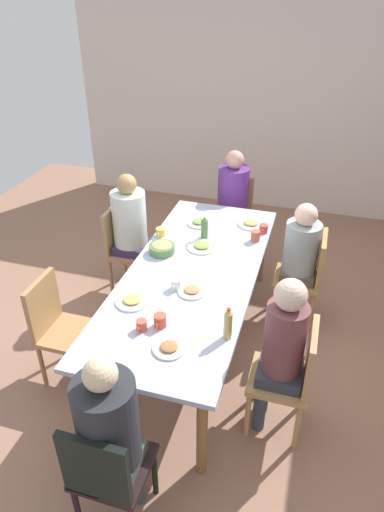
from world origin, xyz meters
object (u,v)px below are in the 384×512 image
Objects in this scene: chair_4 at (307,274)px; person_0 at (282,345)px; person_3 at (233,196)px; plate_5 at (192,291)px; person_5 at (131,224)px; cup_0 at (263,229)px; bottle_0 at (228,324)px; cup_2 at (141,325)px; chair_1 at (107,472)px; bowl_0 at (162,248)px; chair_0 at (292,374)px; chair_2 at (58,325)px; plate_4 at (169,348)px; cup_4 at (161,232)px; plate_3 at (199,223)px; bottle_1 at (204,228)px; chair_3 at (233,213)px; plate_2 at (251,224)px; person_1 at (109,429)px; cup_1 at (160,321)px; dining_table at (192,279)px; plate_1 at (202,246)px; cup_5 at (176,284)px; chair_5 at (124,245)px; plate_0 at (132,301)px; cup_3 at (255,236)px.

person_0 is at bearing -4.20° from chair_4.
plate_5 is at bearing 2.46° from person_3.
cup_0 is at bearing 98.20° from person_5.
cup_2 is at bearing -80.92° from bottle_0.
bowl_0 is at bearing -169.81° from chair_1.
chair_0 is 1.77m from chair_2.
plate_4 is at bearing -11.12° from cup_0.
cup_0 reaches higher than cup_4.
chair_4 is 1.32m from bowl_0.
plate_4 is 0.41m from bottle_0.
bottle_1 is at bearing 26.45° from plate_3.
chair_1 is 3.73× the size of bottle_0.
chair_3 is 3.73× the size of bottle_0.
plate_3 is (-0.17, -1.05, 0.27)m from chair_4.
plate_4 is at bearing -6.24° from plate_2.
chair_2 is (-0.91, -0.88, -0.25)m from person_1.
bowl_0 is 0.95m from cup_1.
dining_table is 11.45× the size of plate_3.
chair_1 reaches higher than cup_1.
chair_0 is at bearing 50.21° from cup_4.
plate_1 is 0.63m from cup_5.
plate_3 is (-0.17, 0.72, 0.27)m from chair_5.
chair_4 is at bearing 158.52° from chair_1.
bottle_0 is at bearing 41.57° from plate_5.
plate_4 is at bearing 21.90° from bowl_0.
plate_2 is 0.51m from bottle_1.
person_1 is at bearing 22.28° from chair_5.
chair_5 is at bearing -157.72° from person_1.
bottle_1 is at bearing 179.99° from cup_5.
chair_4 is at bearing 90.00° from person_5.
plate_4 is 0.24m from cup_1.
cup_4 is at bearing -172.15° from plate_0.
chair_5 is (1.00, -0.88, 0.00)m from chair_3.
chair_0 is 7.39× the size of cup_1.
plate_2 and plate_4 have the same top height.
person_3 is at bearing 157.72° from chair_2.
chair_2 is 3.53× the size of plate_1.
plate_2 is (-1.42, 0.61, 0.00)m from plate_0.
cup_3 is (-2.26, 0.40, 0.30)m from chair_1.
person_0 is 1.27m from chair_4.
cup_5 is 0.46× the size of bottle_0.
bottle_1 is (-0.18, -0.03, 0.09)m from plate_1.
plate_1 is 2.21× the size of cup_3.
chair_0 is (0.62, 0.88, -0.19)m from dining_table.
person_0 is 1.10m from plate_0.
cup_0 reaches higher than dining_table.
chair_0 reaches higher than cup_5.
bottle_1 reaches higher than cup_0.
chair_1 is 3.53× the size of plate_1.
plate_2 is 1.81m from plate_4.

